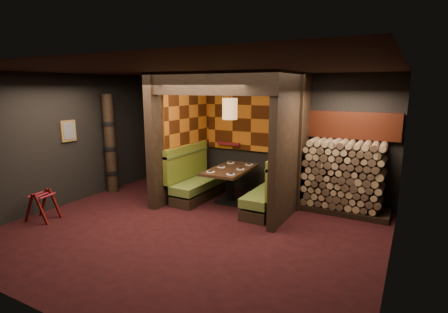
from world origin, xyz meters
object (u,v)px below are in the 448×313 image
(booth_bench_right, at_px, (272,193))
(totem_column, at_px, (110,145))
(firewood_stack, at_px, (347,177))
(pendant_lamp, at_px, (230,109))
(dining_table, at_px, (231,179))
(luggage_rack, at_px, (42,205))
(booth_bench_left, at_px, (195,182))

(booth_bench_right, xyz_separation_m, totem_column, (-3.98, -0.55, 0.79))
(firewood_stack, bearing_deg, totem_column, -166.81)
(pendant_lamp, distance_m, firewood_stack, 2.81)
(dining_table, height_order, totem_column, totem_column)
(luggage_rack, height_order, totem_column, totem_column)
(booth_bench_left, xyz_separation_m, firewood_stack, (3.25, 0.70, 0.35))
(dining_table, distance_m, luggage_rack, 3.85)
(dining_table, height_order, luggage_rack, dining_table)
(pendant_lamp, relative_size, luggage_rack, 1.50)
(dining_table, bearing_deg, firewood_stack, 13.00)
(dining_table, relative_size, firewood_stack, 0.88)
(firewood_stack, bearing_deg, pendant_lamp, -165.87)
(booth_bench_left, height_order, booth_bench_right, same)
(totem_column, xyz_separation_m, firewood_stack, (5.33, 1.25, -0.44))
(luggage_rack, bearing_deg, dining_table, 45.04)
(pendant_lamp, bearing_deg, totem_column, -167.59)
(booth_bench_left, bearing_deg, firewood_stack, 12.17)
(luggage_rack, height_order, firewood_stack, firewood_stack)
(pendant_lamp, distance_m, totem_column, 3.15)
(booth_bench_right, height_order, dining_table, booth_bench_right)
(firewood_stack, bearing_deg, dining_table, -167.00)
(booth_bench_left, distance_m, luggage_rack, 3.18)
(booth_bench_right, bearing_deg, booth_bench_left, 180.00)
(dining_table, distance_m, firewood_stack, 2.46)
(pendant_lamp, relative_size, firewood_stack, 0.56)
(booth_bench_left, relative_size, booth_bench_right, 1.00)
(booth_bench_left, xyz_separation_m, totem_column, (-2.09, -0.55, 0.79))
(luggage_rack, bearing_deg, totem_column, 96.45)
(luggage_rack, relative_size, firewood_stack, 0.37)
(booth_bench_left, distance_m, totem_column, 2.30)
(pendant_lamp, bearing_deg, firewood_stack, 14.13)
(booth_bench_left, xyz_separation_m, pendant_lamp, (0.86, 0.10, 1.70))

